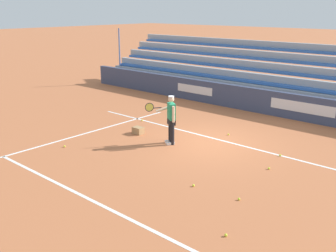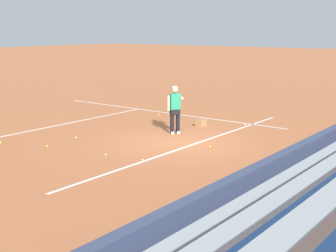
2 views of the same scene
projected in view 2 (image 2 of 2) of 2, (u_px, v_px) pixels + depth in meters
The scene contains 15 objects.
ground_plane at pixel (182, 142), 15.68m from camera, with size 160.00×160.00×0.00m, color #B7663D.
court_baseline_white at pixel (194, 144), 15.38m from camera, with size 12.00×0.10×0.01m, color white.
court_sideline_white at pixel (163, 112), 21.26m from camera, with size 0.10×12.00×0.01m, color white.
court_service_line_white at pixel (72, 122), 18.95m from camera, with size 8.22×0.10×0.01m, color white.
back_wall_sponsor_board at pixel (330, 148), 12.64m from camera, with size 23.60×0.25×1.10m.
tennis_player at pixel (175, 109), 16.79m from camera, with size 0.95×0.84×1.71m.
ball_box_cardboard at pixel (201, 123), 18.21m from camera, with size 0.40×0.30×0.26m, color #A87F51.
tennis_ball_far_left at pixel (76, 138), 16.14m from camera, with size 0.07×0.07×0.07m, color #CCE533.
tennis_ball_toward_net at pixel (210, 147), 14.89m from camera, with size 0.07×0.07×0.07m, color #CCE533.
tennis_ball_stray_back at pixel (245, 125), 18.32m from camera, with size 0.07×0.07×0.07m, color #CCE533.
tennis_ball_midcourt at pixel (159, 115), 20.50m from camera, with size 0.07×0.07×0.07m, color #CCE533.
tennis_ball_on_baseline at pixel (0, 143), 15.46m from camera, with size 0.07×0.07×0.07m, color #CCE533.
tennis_ball_near_player at pixel (106, 155), 13.96m from camera, with size 0.07×0.07×0.07m, color #CCE533.
tennis_ball_far_right at pixel (47, 146), 15.03m from camera, with size 0.07×0.07×0.07m, color #CCE533.
tennis_ball_by_box at pixel (142, 160), 13.41m from camera, with size 0.07×0.07×0.07m, color #CCE533.
Camera 2 is at (-12.39, -8.89, 3.71)m, focal length 50.00 mm.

